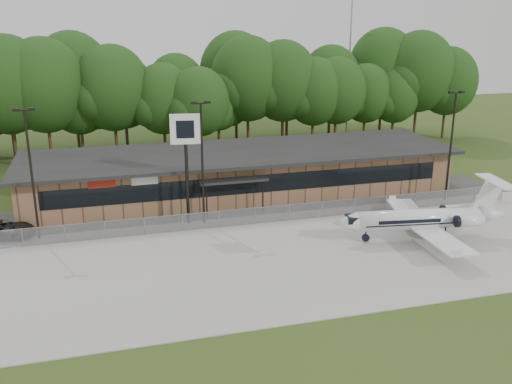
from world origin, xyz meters
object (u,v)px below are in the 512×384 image
object	(u,v)px
business_jet	(424,220)
suv	(0,230)
pole_sign	(186,141)
terminal	(240,171)

from	to	relation	value
business_jet	suv	world-z (taller)	business_jet
business_jet	pole_sign	size ratio (longest dim) A/B	1.51
business_jet	suv	distance (m)	32.83
suv	business_jet	bearing A→B (deg)	-100.41
pole_sign	terminal	bearing A→B (deg)	56.85
terminal	pole_sign	world-z (taller)	pole_sign
terminal	suv	world-z (taller)	terminal
suv	pole_sign	world-z (taller)	pole_sign
pole_sign	suv	bearing A→B (deg)	-174.26
business_jet	terminal	bearing A→B (deg)	132.43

